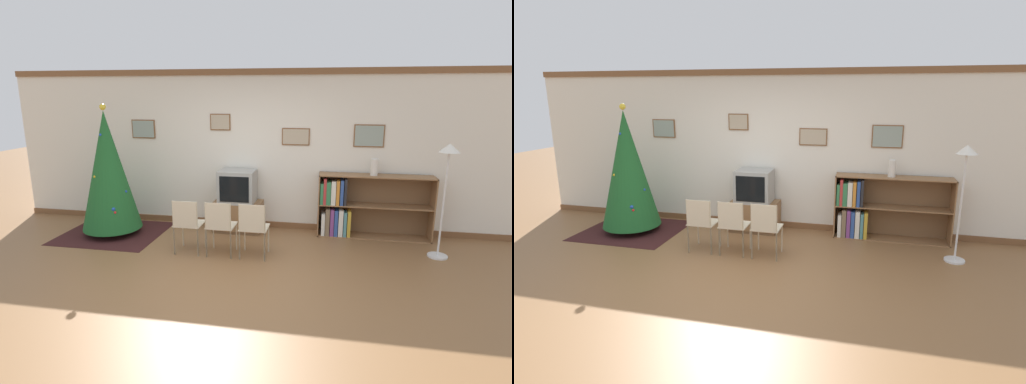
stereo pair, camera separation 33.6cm
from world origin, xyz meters
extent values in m
plane|color=brown|center=(0.00, 0.00, 0.00)|extent=(24.00, 24.00, 0.00)
cube|color=silver|center=(0.00, 2.34, 1.35)|extent=(8.84, 0.08, 2.70)
cube|color=brown|center=(0.00, 2.28, 2.65)|extent=(8.84, 0.03, 0.10)
cube|color=brown|center=(0.00, 2.28, 0.05)|extent=(8.84, 0.03, 0.10)
cube|color=brown|center=(-1.99, 2.29, 1.69)|extent=(0.43, 0.02, 0.33)
cube|color=gray|center=(-1.99, 2.27, 1.69)|extent=(0.40, 0.01, 0.29)
cube|color=brown|center=(-0.57, 2.29, 1.83)|extent=(0.35, 0.02, 0.28)
cube|color=tan|center=(-0.57, 2.27, 1.83)|extent=(0.32, 0.01, 0.24)
cube|color=brown|center=(0.72, 2.29, 1.60)|extent=(0.46, 0.02, 0.28)
cube|color=tan|center=(0.72, 2.27, 1.60)|extent=(0.43, 0.01, 0.25)
cube|color=brown|center=(1.90, 2.29, 1.64)|extent=(0.48, 0.02, 0.36)
cube|color=gray|center=(1.90, 2.27, 1.64)|extent=(0.44, 0.01, 0.33)
cube|color=#381919|center=(-2.25, 1.47, 0.00)|extent=(1.64, 1.46, 0.01)
cylinder|color=maroon|center=(-2.25, 1.47, 0.06)|extent=(0.36, 0.36, 0.10)
cone|color=#1E5B28|center=(-2.25, 1.47, 1.08)|extent=(0.96, 0.96, 1.94)
sphere|color=yellow|center=(-2.25, 1.47, 2.10)|extent=(0.10, 0.10, 0.10)
sphere|color=silver|center=(-2.22, 1.63, 1.37)|extent=(0.05, 0.05, 0.05)
sphere|color=#1E4CB2|center=(-1.94, 1.42, 0.75)|extent=(0.05, 0.05, 0.05)
sphere|color=gold|center=(-2.36, 1.24, 1.02)|extent=(0.04, 0.04, 0.04)
sphere|color=#1E4CB2|center=(-2.28, 1.38, 1.67)|extent=(0.04, 0.04, 0.04)
sphere|color=#1E4CB2|center=(-2.04, 1.17, 0.52)|extent=(0.06, 0.06, 0.06)
sphere|color=red|center=(-2.36, 1.49, 1.58)|extent=(0.05, 0.05, 0.05)
sphere|color=red|center=(-2.02, 1.17, 0.47)|extent=(0.04, 0.04, 0.04)
cube|color=brown|center=(-0.22, 2.01, 0.03)|extent=(0.79, 0.49, 0.05)
cube|color=olive|center=(-0.22, 2.01, 0.28)|extent=(0.82, 0.51, 0.46)
cube|color=#9E9E99|center=(-0.22, 2.01, 0.78)|extent=(0.60, 0.49, 0.55)
cube|color=black|center=(-0.22, 1.76, 0.78)|extent=(0.49, 0.01, 0.43)
cube|color=beige|center=(-0.70, 0.96, 0.43)|extent=(0.40, 0.40, 0.02)
cube|color=beige|center=(-0.70, 0.77, 0.63)|extent=(0.35, 0.01, 0.38)
cylinder|color=beige|center=(-0.88, 1.14, 0.21)|extent=(0.02, 0.02, 0.42)
cylinder|color=beige|center=(-0.52, 1.14, 0.21)|extent=(0.02, 0.02, 0.42)
cylinder|color=beige|center=(-0.88, 0.78, 0.21)|extent=(0.02, 0.02, 0.42)
cylinder|color=beige|center=(-0.52, 0.78, 0.21)|extent=(0.02, 0.02, 0.42)
cylinder|color=beige|center=(-0.88, 0.78, 0.41)|extent=(0.02, 0.02, 0.82)
cylinder|color=beige|center=(-0.52, 0.78, 0.41)|extent=(0.02, 0.02, 0.82)
cube|color=beige|center=(-0.22, 0.96, 0.43)|extent=(0.40, 0.40, 0.02)
cube|color=beige|center=(-0.22, 0.77, 0.63)|extent=(0.35, 0.01, 0.38)
cylinder|color=beige|center=(-0.40, 1.14, 0.21)|extent=(0.02, 0.02, 0.42)
cylinder|color=beige|center=(-0.04, 1.14, 0.21)|extent=(0.02, 0.02, 0.42)
cylinder|color=beige|center=(-0.40, 0.78, 0.21)|extent=(0.02, 0.02, 0.42)
cylinder|color=beige|center=(-0.04, 0.78, 0.21)|extent=(0.02, 0.02, 0.42)
cylinder|color=beige|center=(-0.40, 0.78, 0.41)|extent=(0.02, 0.02, 0.82)
cylinder|color=beige|center=(-0.04, 0.78, 0.41)|extent=(0.02, 0.02, 0.82)
cube|color=beige|center=(0.27, 0.96, 0.43)|extent=(0.40, 0.40, 0.02)
cube|color=beige|center=(0.27, 0.77, 0.63)|extent=(0.35, 0.01, 0.38)
cylinder|color=beige|center=(0.09, 1.14, 0.21)|extent=(0.02, 0.02, 0.42)
cylinder|color=beige|center=(0.45, 1.14, 0.21)|extent=(0.02, 0.02, 0.42)
cylinder|color=beige|center=(0.09, 0.78, 0.21)|extent=(0.02, 0.02, 0.42)
cylinder|color=beige|center=(0.45, 0.78, 0.21)|extent=(0.02, 0.02, 0.42)
cylinder|color=beige|center=(0.09, 0.78, 0.41)|extent=(0.02, 0.02, 0.82)
cylinder|color=beige|center=(0.45, 0.78, 0.41)|extent=(0.02, 0.02, 0.82)
cube|color=olive|center=(1.15, 2.10, 0.52)|extent=(0.02, 0.36, 1.03)
cube|color=olive|center=(2.93, 2.10, 0.52)|extent=(0.02, 0.36, 1.03)
cube|color=olive|center=(2.04, 2.10, 1.03)|extent=(1.80, 0.36, 0.02)
cube|color=olive|center=(2.04, 2.10, 0.01)|extent=(1.80, 0.36, 0.02)
cube|color=olive|center=(2.04, 2.10, 0.54)|extent=(1.76, 0.36, 0.02)
cube|color=brown|center=(2.04, 2.27, 0.52)|extent=(1.80, 0.01, 1.03)
cube|color=silver|center=(1.24, 2.07, 0.20)|extent=(0.06, 0.30, 0.37)
cube|color=#756047|center=(1.30, 2.04, 0.24)|extent=(0.07, 0.24, 0.45)
cube|color=#7A3D7F|center=(1.38, 2.04, 0.24)|extent=(0.06, 0.24, 0.45)
cube|color=#2D4C93|center=(1.44, 2.04, 0.24)|extent=(0.06, 0.24, 0.44)
cube|color=silver|center=(1.52, 2.04, 0.24)|extent=(0.07, 0.23, 0.44)
cube|color=teal|center=(1.59, 2.03, 0.22)|extent=(0.05, 0.22, 0.41)
cube|color=gold|center=(1.65, 2.06, 0.24)|extent=(0.05, 0.27, 0.43)
cube|color=#337547|center=(1.20, 2.04, 0.72)|extent=(0.05, 0.24, 0.35)
cube|color=#B73333|center=(1.24, 2.03, 0.76)|extent=(0.04, 0.23, 0.42)
cube|color=#337547|center=(1.30, 2.05, 0.73)|extent=(0.07, 0.25, 0.37)
cube|color=silver|center=(1.38, 2.03, 0.74)|extent=(0.07, 0.21, 0.39)
cube|color=orange|center=(1.45, 2.03, 0.75)|extent=(0.05, 0.22, 0.40)
cube|color=#2D4C93|center=(1.51, 2.07, 0.75)|extent=(0.05, 0.30, 0.41)
cube|color=#232328|center=(1.57, 2.05, 0.76)|extent=(0.04, 0.27, 0.43)
cylinder|color=silver|center=(2.00, 2.09, 1.17)|extent=(0.11, 0.11, 0.26)
torus|color=silver|center=(2.00, 2.09, 1.30)|extent=(0.10, 0.10, 0.02)
cylinder|color=silver|center=(2.89, 1.40, 0.01)|extent=(0.28, 0.28, 0.03)
cylinder|color=silver|center=(2.89, 1.40, 0.77)|extent=(0.03, 0.03, 1.50)
cone|color=white|center=(2.89, 1.40, 1.58)|extent=(0.28, 0.28, 0.12)
camera|label=1|loc=(1.29, -4.38, 2.30)|focal=28.00mm
camera|label=2|loc=(1.62, -4.31, 2.30)|focal=28.00mm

